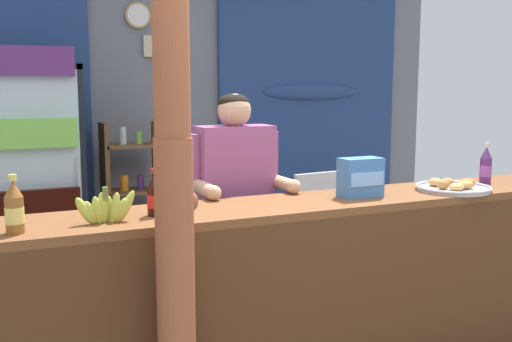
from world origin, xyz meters
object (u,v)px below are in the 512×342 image
snack_box_biscuit (361,178)px  shopkeeper (235,191)px  pastry_tray (453,187)px  banana_bunch (106,209)px  stall_counter (303,280)px  plastic_lawn_chair (307,215)px  soda_bottle_cola (155,196)px  timber_post (173,152)px  bottle_shelf_rack (133,196)px  drink_fridge (31,163)px  soda_bottle_grape_soda (486,166)px  soda_bottle_iced_tea (14,208)px

snack_box_biscuit → shopkeeper: bearing=135.5°
pastry_tray → banana_bunch: banana_bunch is taller
stall_counter → plastic_lawn_chair: bearing=60.1°
stall_counter → soda_bottle_cola: bearing=173.0°
timber_post → plastic_lawn_chair: (1.73, 1.99, -0.80)m
bottle_shelf_rack → shopkeeper: shopkeeper is taller
timber_post → shopkeeper: bearing=54.2°
banana_bunch → stall_counter: bearing=-2.1°
soda_bottle_cola → pastry_tray: 1.70m
stall_counter → banana_bunch: (-0.95, 0.04, 0.44)m
drink_fridge → soda_bottle_cola: size_ratio=8.40×
plastic_lawn_chair → soda_bottle_grape_soda: size_ratio=3.49×
timber_post → plastic_lawn_chair: size_ratio=3.14×
bottle_shelf_rack → snack_box_biscuit: bearing=-71.9°
shopkeeper → snack_box_biscuit: 0.72m
drink_fridge → bottle_shelf_rack: size_ratio=1.44×
banana_bunch → soda_bottle_iced_tea: bearing=-174.1°
drink_fridge → plastic_lawn_chair: (2.10, -0.36, -0.50)m
stall_counter → soda_bottle_grape_soda: (1.33, 0.15, 0.48)m
shopkeeper → pastry_tray: shopkeeper is taller
timber_post → shopkeeper: 1.10m
stall_counter → soda_bottle_iced_tea: 1.40m
stall_counter → plastic_lawn_chair: stall_counter is taller
timber_post → soda_bottle_cola: 0.43m
drink_fridge → banana_bunch: bearing=-85.4°
soda_bottle_iced_tea → snack_box_biscuit: 1.70m
timber_post → drink_fridge: size_ratio=1.48×
snack_box_biscuit → soda_bottle_cola: bearing=179.8°
timber_post → soda_bottle_iced_tea: 0.67m
pastry_tray → banana_bunch: (-1.93, 0.01, 0.04)m
soda_bottle_cola → soda_bottle_iced_tea: size_ratio=0.91×
bottle_shelf_rack → plastic_lawn_chair: 1.45m
soda_bottle_grape_soda → snack_box_biscuit: size_ratio=1.10×
snack_box_biscuit → soda_bottle_iced_tea: bearing=-177.1°
soda_bottle_cola → banana_bunch: size_ratio=0.78×
banana_bunch → pastry_tray: bearing=-0.2°
snack_box_biscuit → soda_bottle_grape_soda: bearing=3.7°
soda_bottle_grape_soda → pastry_tray: soda_bottle_grape_soda is taller
shopkeeper → soda_bottle_cola: bearing=-140.5°
bottle_shelf_rack → banana_bunch: bearing=-105.4°
plastic_lawn_chair → shopkeeper: bearing=-134.4°
timber_post → pastry_tray: 1.76m
shopkeeper → banana_bunch: size_ratio=5.42×
timber_post → soda_bottle_grape_soda: (2.07, 0.41, -0.22)m
timber_post → banana_bunch: (-0.21, 0.30, -0.27)m
drink_fridge → pastry_tray: (2.09, -2.05, -0.01)m
pastry_tray → soda_bottle_cola: bearing=178.0°
drink_fridge → shopkeeper: 1.79m
soda_bottle_iced_tea → pastry_tray: 2.29m
soda_bottle_cola → snack_box_biscuit: size_ratio=0.97×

